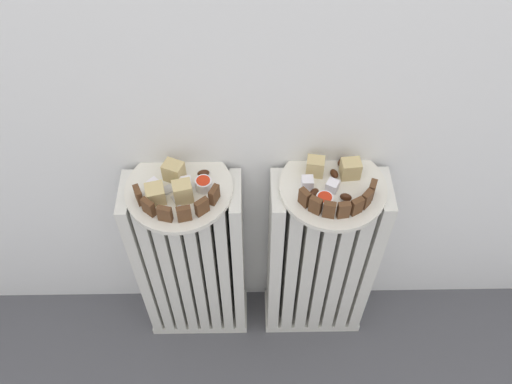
{
  "coord_description": "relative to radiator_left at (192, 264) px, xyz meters",
  "views": [
    {
      "loc": [
        -0.01,
        -0.48,
        1.6
      ],
      "look_at": [
        0.0,
        0.28,
        0.62
      ],
      "focal_mm": 38.39,
      "sensor_mm": 36.0,
      "label": 1
    }
  ],
  "objects": [
    {
      "name": "fork",
      "position": [
        -0.01,
        -0.03,
        0.33
      ],
      "size": [
        0.06,
        0.08,
        0.0
      ],
      "color": "silver",
      "rests_on": "plate_left"
    },
    {
      "name": "marble_cake_slice_left_0",
      "position": [
        -0.05,
        -0.03,
        0.35
      ],
      "size": [
        0.05,
        0.05,
        0.04
      ],
      "primitive_type": "cube",
      "rotation": [
        0.0,
        0.0,
        0.24
      ],
      "color": "tan",
      "rests_on": "plate_left"
    },
    {
      "name": "plate_left",
      "position": [
        0.0,
        -0.0,
        0.33
      ],
      "size": [
        0.24,
        0.24,
        0.01
      ],
      "primitive_type": "cylinder",
      "color": "silver",
      "rests_on": "radiator_left"
    },
    {
      "name": "dark_cake_slice_left_0",
      "position": [
        -0.08,
        -0.04,
        0.35
      ],
      "size": [
        0.02,
        0.03,
        0.04
      ],
      "primitive_type": "cube",
      "rotation": [
        0.0,
        0.0,
        -1.15
      ],
      "color": "#56351E",
      "rests_on": "plate_left"
    },
    {
      "name": "turkish_delight_right_1",
      "position": [
        0.29,
        -0.0,
        0.34
      ],
      "size": [
        0.03,
        0.03,
        0.03
      ],
      "primitive_type": "cube",
      "rotation": [
        0.0,
        0.0,
        0.0
      ],
      "color": "white",
      "rests_on": "plate_right"
    },
    {
      "name": "jam_bowl_left",
      "position": [
        0.06,
        -0.0,
        0.35
      ],
      "size": [
        0.04,
        0.04,
        0.03
      ],
      "color": "white",
      "rests_on": "plate_left"
    },
    {
      "name": "dark_cake_slice_left_2",
      "position": [
        -0.02,
        -0.09,
        0.35
      ],
      "size": [
        0.03,
        0.02,
        0.04
      ],
      "primitive_type": "cube",
      "rotation": [
        0.0,
        0.0,
        -0.24
      ],
      "color": "#56351E",
      "rests_on": "plate_left"
    },
    {
      "name": "medjool_date_right_0",
      "position": [
        0.37,
        -0.04,
        0.34
      ],
      "size": [
        0.03,
        0.02,
        0.02
      ],
      "primitive_type": "ellipsoid",
      "rotation": [
        0.0,
        0.0,
        2.83
      ],
      "color": "#3D1E0F",
      "rests_on": "plate_right"
    },
    {
      "name": "dark_cake_slice_right_0",
      "position": [
        0.28,
        -0.05,
        0.35
      ],
      "size": [
        0.03,
        0.03,
        0.04
      ],
      "primitive_type": "cube",
      "rotation": [
        0.0,
        0.0,
        -0.94
      ],
      "color": "#56351E",
      "rests_on": "plate_right"
    },
    {
      "name": "dark_cake_slice_left_4",
      "position": [
        0.06,
        -0.07,
        0.35
      ],
      "size": [
        0.03,
        0.03,
        0.04
      ],
      "primitive_type": "cube",
      "rotation": [
        0.0,
        0.0,
        0.68
      ],
      "color": "#56351E",
      "rests_on": "plate_left"
    },
    {
      "name": "marble_cake_slice_left_1",
      "position": [
        0.01,
        -0.03,
        0.36
      ],
      "size": [
        0.05,
        0.04,
        0.05
      ],
      "primitive_type": "cube",
      "rotation": [
        0.0,
        0.0,
        0.23
      ],
      "color": "tan",
      "rests_on": "plate_left"
    },
    {
      "name": "medjool_date_left_0",
      "position": [
        0.05,
        0.03,
        0.34
      ],
      "size": [
        0.03,
        0.02,
        0.02
      ],
      "primitive_type": "ellipsoid",
      "rotation": [
        0.0,
        0.0,
        0.19
      ],
      "color": "#3D1E0F",
      "rests_on": "plate_left"
    },
    {
      "name": "turkish_delight_left_0",
      "position": [
        -0.05,
        -0.0,
        0.34
      ],
      "size": [
        0.03,
        0.03,
        0.02
      ],
      "primitive_type": "cube",
      "rotation": [
        0.0,
        0.0,
        0.8
      ],
      "color": "white",
      "rests_on": "plate_left"
    },
    {
      "name": "marble_cake_slice_left_2",
      "position": [
        -0.01,
        0.03,
        0.35
      ],
      "size": [
        0.05,
        0.05,
        0.05
      ],
      "primitive_type": "cube",
      "rotation": [
        0.0,
        0.0,
        -0.4
      ],
      "color": "tan",
      "rests_on": "plate_left"
    },
    {
      "name": "turkish_delight_right_0",
      "position": [
        0.34,
        -0.01,
        0.34
      ],
      "size": [
        0.03,
        0.03,
        0.03
      ],
      "primitive_type": "cube",
      "rotation": [
        0.0,
        0.0,
        1.08
      ],
      "color": "white",
      "rests_on": "plate_right"
    },
    {
      "name": "dark_cake_slice_right_6",
      "position": [
        0.43,
        -0.03,
        0.35
      ],
      "size": [
        0.02,
        0.03,
        0.04
      ],
      "primitive_type": "cube",
      "rotation": [
        0.0,
        0.0,
        1.22
      ],
      "color": "#56351E",
      "rests_on": "plate_right"
    },
    {
      "name": "dark_cake_slice_right_1",
      "position": [
        0.3,
        -0.07,
        0.35
      ],
      "size": [
        0.03,
        0.03,
        0.04
      ],
      "primitive_type": "cube",
      "rotation": [
        0.0,
        0.0,
        -0.58
      ],
      "color": "#56351E",
      "rests_on": "plate_right"
    },
    {
      "name": "marble_cake_slice_right_1",
      "position": [
        0.39,
        0.03,
        0.35
      ],
      "size": [
        0.05,
        0.04,
        0.05
      ],
      "primitive_type": "cube",
      "rotation": [
        0.0,
        0.0,
        0.09
      ],
      "color": "tan",
      "rests_on": "plate_right"
    },
    {
      "name": "dark_cake_slice_left_1",
      "position": [
        -0.06,
        -0.07,
        0.35
      ],
      "size": [
        0.03,
        0.03,
        0.04
      ],
      "primitive_type": "cube",
      "rotation": [
        0.0,
        0.0,
        -0.69
      ],
      "color": "#56351E",
      "rests_on": "plate_left"
    },
    {
      "name": "dark_cake_slice_left_3",
      "position": [
        0.02,
        -0.09,
        0.35
      ],
      "size": [
        0.03,
        0.02,
        0.04
      ],
      "primitive_type": "cube",
      "rotation": [
        0.0,
        0.0,
        0.22
      ],
      "color": "#56351E",
      "rests_on": "plate_left"
    },
    {
      "name": "marble_cake_slice_right_0",
      "position": [
        0.31,
        0.04,
        0.35
      ],
      "size": [
        0.04,
        0.04,
        0.05
      ],
      "primitive_type": "cube",
      "rotation": [
        0.0,
        0.0,
        -0.17
      ],
      "color": "tan",
      "rests_on": "plate_right"
    },
    {
      "name": "radiator_left",
      "position": [
        0.0,
        0.0,
        0.0
      ],
      "size": [
        0.29,
        0.13,
        0.63
      ],
      "color": "silver",
      "rests_on": "ground_plane"
    },
    {
      "name": "plate_right",
      "position": [
        0.35,
        -0.0,
        0.33
      ],
      "size": [
        0.24,
        0.24,
        0.01
      ],
      "primitive_type": "cylinder",
      "color": "silver",
      "rests_on": "radiator_right"
    },
    {
      "name": "medjool_date_right_1",
      "position": [
        0.37,
        0.06,
        0.34
      ],
      "size": [
        0.03,
        0.03,
        0.02
      ],
      "primitive_type": "ellipsoid",
      "rotation": [
        0.0,
        0.0,
        0.99
      ],
      "color": "#3D1E0F",
      "rests_on": "plate_right"
    },
    {
      "name": "dark_cake_slice_right_2",
      "position": [
        0.33,
        -0.08,
        0.35
      ],
      "size": [
        0.03,
        0.02,
        0.04
      ],
      "primitive_type": "cube",
      "rotation": [
        0.0,
        0.0,
        -0.22
      ],
      "color": "#56351E",
      "rests_on": "plate_right"
    },
    {
      "name": "radiator_right",
      "position": [
        0.35,
        -0.0,
        0.0
      ],
      "size": [
        0.29,
        0.13,
        0.63
      ],
      "color": "silver",
      "rests_on": "ground_plane"
    },
    {
      "name": "dark_cake_slice_right_4",
      "position": [
        0.39,
        -0.07,
        0.35
      ],
      "size": [
        0.03,
        0.02,
        0.04
      ],
      "primitive_type": "cube",
      "rotation": [
        0.0,
        0.0,
        0.5
      ],
      "color": "#56351E",
      "rests_on": "plate_right"
    },
    {
      "name": "medjool_date_left_1",
      "position": [
        -0.01,
        0.06,
        0.34
      ],
      "size": [
        0.03,
        0.03,
        0.01
      ],
      "primitive_type": "ellipsoid",
      "rotation": [
        0.0,
        0.0,
        0.65
      ],
      "color": "#3D1E0F",
      "rests_on": "plate_left"
    },
    {
      "name": "jam_bowl_right",
      "position": [
        0.32,
        -0.05,
        0.35
      ],
      "size": [
        0.04,
        0.04,
        0.03
      ],
      "color": "white",
      "rests_on": "plate_right"
    },
    {
      "name": "dark_cake_slice_right_3",
      "position": [
        0.36,
        -0.08,
        0.35
      ],
      "size": [
        0.03,
        0.02,
        0.04
      ],
      "primitive_type": "cube",
      "rotation": [
        0.0,
        0.0,
        0.14
      ],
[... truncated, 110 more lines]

